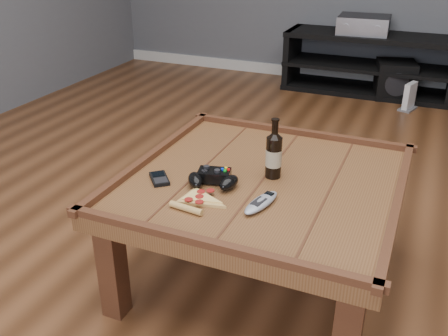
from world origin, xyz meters
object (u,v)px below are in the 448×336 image
at_px(beer_bottle, 274,154).
at_px(smartphone, 159,179).
at_px(game_controller, 213,179).
at_px(remote_control, 261,202).
at_px(subwoofer, 395,80).
at_px(game_console, 409,98).
at_px(media_console, 368,64).
at_px(coffee_table, 263,192).
at_px(pizza_slice, 198,200).
at_px(av_receiver, 364,25).

bearing_deg(beer_bottle, smartphone, -152.69).
xyz_separation_m(beer_bottle, game_controller, (-0.18, -0.15, -0.07)).
height_order(remote_control, subwoofer, remote_control).
bearing_deg(smartphone, game_console, 33.15).
bearing_deg(subwoofer, game_console, -75.90).
xyz_separation_m(media_console, subwoofer, (0.24, -0.06, -0.09)).
height_order(coffee_table, subwoofer, coffee_table).
relative_size(beer_bottle, remote_control, 1.19).
bearing_deg(pizza_slice, subwoofer, 89.40).
xyz_separation_m(smartphone, remote_control, (0.41, -0.03, 0.01)).
distance_m(coffee_table, pizza_slice, 0.31).
relative_size(remote_control, game_console, 0.91).
height_order(pizza_slice, remote_control, remote_control).
bearing_deg(remote_control, smartphone, -171.34).
height_order(coffee_table, game_controller, game_controller).
relative_size(media_console, remote_control, 7.12).
relative_size(smartphone, av_receiver, 0.29).
height_order(media_console, beer_bottle, beer_bottle).
bearing_deg(beer_bottle, game_console, 81.44).
xyz_separation_m(pizza_slice, game_console, (0.54, 2.67, -0.36)).
height_order(remote_control, av_receiver, av_receiver).
xyz_separation_m(media_console, game_controller, (-0.15, -2.87, 0.23)).
height_order(pizza_slice, game_console, pizza_slice).
bearing_deg(pizza_slice, game_controller, 97.89).
relative_size(pizza_slice, game_console, 1.10).
bearing_deg(media_console, game_controller, -93.09).
bearing_deg(coffee_table, remote_control, -73.32).
xyz_separation_m(media_console, remote_control, (0.06, -2.95, 0.22)).
distance_m(game_controller, game_console, 2.62).
bearing_deg(remote_control, coffee_table, 119.49).
bearing_deg(av_receiver, subwoofer, -12.07).
height_order(pizza_slice, av_receiver, av_receiver).
distance_m(beer_bottle, game_controller, 0.25).
distance_m(media_console, pizza_slice, 3.02).
bearing_deg(remote_control, game_console, 95.69).
height_order(smartphone, game_console, smartphone).
xyz_separation_m(media_console, smartphone, (-0.36, -2.92, 0.21)).
relative_size(remote_control, av_receiver, 0.46).
bearing_deg(subwoofer, pizza_slice, -111.24).
height_order(subwoofer, game_console, subwoofer).
relative_size(beer_bottle, subwoofer, 0.63).
bearing_deg(game_console, subwoofer, 135.79).
distance_m(remote_control, game_console, 2.65).
xyz_separation_m(coffee_table, subwoofer, (0.24, 2.69, -0.24)).
height_order(game_controller, av_receiver, av_receiver).
bearing_deg(smartphone, coffee_table, -15.91).
height_order(coffee_table, media_console, media_console).
relative_size(smartphone, game_console, 0.57).
distance_m(coffee_table, beer_bottle, 0.16).
distance_m(pizza_slice, subwoofer, 2.99).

